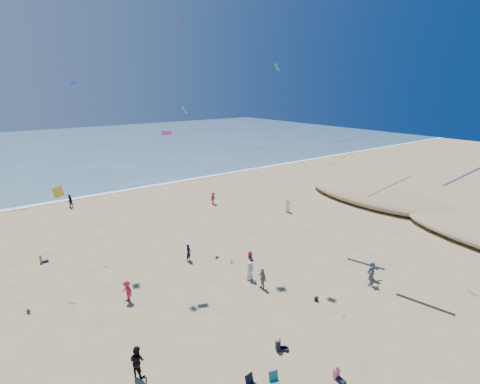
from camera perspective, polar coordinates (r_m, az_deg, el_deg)
ocean at (r=107.71m, az=-30.29°, el=5.29°), size 220.00×100.00×0.06m
surf_line at (r=59.31m, az=-23.79°, el=-0.94°), size 220.00×1.20×0.08m
standing_flyers at (r=33.63m, az=-2.53°, el=-10.55°), size 38.89×46.73×1.89m
seated_group at (r=28.68m, az=-3.06°, el=-16.63°), size 16.92×26.45×0.84m
navy_bag at (r=30.21m, az=11.56°, el=-15.68°), size 0.28×0.18×0.34m
kites_aloft at (r=31.41m, az=3.65°, el=13.70°), size 42.32×41.22×26.62m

